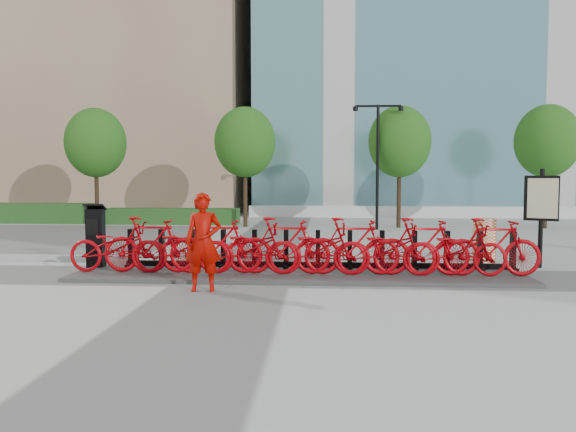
# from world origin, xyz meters

# --- Properties ---
(ground) EXTENTS (120.00, 120.00, 0.00)m
(ground) POSITION_xyz_m (0.00, 0.00, 0.00)
(ground) COLOR #AAAAAA
(glass_building) EXTENTS (32.00, 16.00, 24.00)m
(glass_building) POSITION_xyz_m (14.00, 26.00, 12.00)
(glass_building) COLOR teal
(glass_building) RESTS_ON ground
(hedge_b) EXTENTS (6.00, 1.20, 0.70)m
(hedge_b) POSITION_xyz_m (-5.00, 13.20, 0.35)
(hedge_b) COLOR #18421B
(hedge_b) RESTS_ON ground
(tree_0) EXTENTS (2.60, 2.60, 5.10)m
(tree_0) POSITION_xyz_m (-8.00, 12.00, 3.59)
(tree_0) COLOR #473323
(tree_0) RESTS_ON ground
(tree_1) EXTENTS (2.60, 2.60, 5.10)m
(tree_1) POSITION_xyz_m (-1.50, 12.00, 3.59)
(tree_1) COLOR #473323
(tree_1) RESTS_ON ground
(tree_2) EXTENTS (2.60, 2.60, 5.10)m
(tree_2) POSITION_xyz_m (5.00, 12.00, 3.59)
(tree_2) COLOR #473323
(tree_2) RESTS_ON ground
(tree_3) EXTENTS (2.60, 2.60, 5.10)m
(tree_3) POSITION_xyz_m (11.00, 12.00, 3.59)
(tree_3) COLOR #473323
(tree_3) RESTS_ON ground
(streetlamp) EXTENTS (2.00, 0.20, 5.00)m
(streetlamp) POSITION_xyz_m (4.00, 11.00, 3.13)
(streetlamp) COLOR black
(streetlamp) RESTS_ON ground
(dock_pad) EXTENTS (9.60, 2.40, 0.08)m
(dock_pad) POSITION_xyz_m (1.30, 0.30, 0.04)
(dock_pad) COLOR #424242
(dock_pad) RESTS_ON ground
(dock_rail_posts) EXTENTS (8.74, 0.50, 0.85)m
(dock_rail_posts) POSITION_xyz_m (1.72, 0.77, 0.51)
(dock_rail_posts) COLOR black
(dock_rail_posts) RESTS_ON dock_pad
(bike_0) EXTENTS (2.06, 0.72, 1.08)m
(bike_0) POSITION_xyz_m (-2.60, -0.05, 0.62)
(bike_0) COLOR #A10209
(bike_0) RESTS_ON dock_pad
(bike_1) EXTENTS (2.00, 0.56, 1.20)m
(bike_1) POSITION_xyz_m (-1.88, -0.05, 0.68)
(bike_1) COLOR #A10209
(bike_1) RESTS_ON dock_pad
(bike_2) EXTENTS (2.06, 0.72, 1.08)m
(bike_2) POSITION_xyz_m (-1.16, -0.05, 0.62)
(bike_2) COLOR #A10209
(bike_2) RESTS_ON dock_pad
(bike_3) EXTENTS (2.00, 0.56, 1.20)m
(bike_3) POSITION_xyz_m (-0.44, -0.05, 0.68)
(bike_3) COLOR #A10209
(bike_3) RESTS_ON dock_pad
(bike_4) EXTENTS (2.06, 0.72, 1.08)m
(bike_4) POSITION_xyz_m (0.28, -0.05, 0.62)
(bike_4) COLOR #A10209
(bike_4) RESTS_ON dock_pad
(bike_5) EXTENTS (2.00, 0.56, 1.20)m
(bike_5) POSITION_xyz_m (1.00, -0.05, 0.68)
(bike_5) COLOR #A10209
(bike_5) RESTS_ON dock_pad
(bike_6) EXTENTS (2.06, 0.72, 1.08)m
(bike_6) POSITION_xyz_m (1.72, -0.05, 0.62)
(bike_6) COLOR #A10209
(bike_6) RESTS_ON dock_pad
(bike_7) EXTENTS (2.00, 0.56, 1.20)m
(bike_7) POSITION_xyz_m (2.44, -0.05, 0.68)
(bike_7) COLOR #A10209
(bike_7) RESTS_ON dock_pad
(bike_8) EXTENTS (2.06, 0.72, 1.08)m
(bike_8) POSITION_xyz_m (3.16, -0.05, 0.62)
(bike_8) COLOR #A10209
(bike_8) RESTS_ON dock_pad
(bike_9) EXTENTS (2.00, 0.56, 1.20)m
(bike_9) POSITION_xyz_m (3.88, -0.05, 0.68)
(bike_9) COLOR #A10209
(bike_9) RESTS_ON dock_pad
(bike_10) EXTENTS (2.06, 0.72, 1.08)m
(bike_10) POSITION_xyz_m (4.60, -0.05, 0.62)
(bike_10) COLOR #A10209
(bike_10) RESTS_ON dock_pad
(bike_11) EXTENTS (2.00, 0.56, 1.20)m
(bike_11) POSITION_xyz_m (5.32, -0.05, 0.68)
(bike_11) COLOR #A10209
(bike_11) RESTS_ON dock_pad
(kiosk) EXTENTS (0.48, 0.42, 1.45)m
(kiosk) POSITION_xyz_m (-3.34, 0.63, 0.77)
(kiosk) COLOR black
(kiosk) RESTS_ON dock_pad
(worker_red) EXTENTS (0.72, 0.52, 1.84)m
(worker_red) POSITION_xyz_m (-0.39, -1.53, 0.92)
(worker_red) COLOR #9F0700
(worker_red) RESTS_ON ground
(construction_barrel) EXTENTS (0.58, 0.58, 1.09)m
(construction_barrel) POSITION_xyz_m (5.90, 2.56, 0.54)
(construction_barrel) COLOR #EB5500
(construction_barrel) RESTS_ON ground
(map_sign) EXTENTS (0.73, 0.42, 2.32)m
(map_sign) POSITION_xyz_m (6.91, 1.60, 1.53)
(map_sign) COLOR black
(map_sign) RESTS_ON ground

